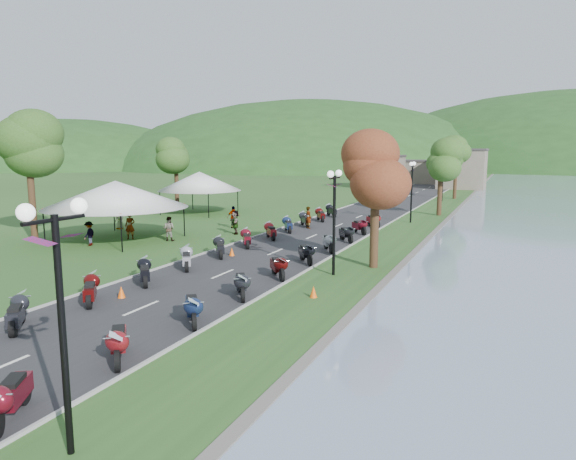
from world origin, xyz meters
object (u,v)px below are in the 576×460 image
at_px(pedestrian_a, 131,239).
at_px(pedestrian_c, 90,246).
at_px(pedestrian_b, 169,241).
at_px(streetlamp_near, 63,334).
at_px(vendor_tent_main, 117,211).

relative_size(pedestrian_a, pedestrian_c, 1.17).
bearing_deg(pedestrian_b, pedestrian_c, 31.91).
bearing_deg(pedestrian_a, streetlamp_near, -75.20).
height_order(streetlamp_near, vendor_tent_main, streetlamp_near).
relative_size(pedestrian_a, pedestrian_b, 1.11).
bearing_deg(streetlamp_near, pedestrian_c, 133.87).
relative_size(streetlamp_near, vendor_tent_main, 0.79).
distance_m(pedestrian_a, pedestrian_b, 2.85).
xyz_separation_m(streetlamp_near, vendor_tent_main, (-16.50, 19.71, -0.50)).
relative_size(streetlamp_near, pedestrian_a, 2.75).
bearing_deg(streetlamp_near, pedestrian_b, 122.27).
distance_m(vendor_tent_main, pedestrian_b, 4.05).
xyz_separation_m(vendor_tent_main, pedestrian_c, (-0.17, -2.36, -2.00)).
bearing_deg(streetlamp_near, pedestrian_a, 128.15).
relative_size(streetlamp_near, pedestrian_c, 3.21).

